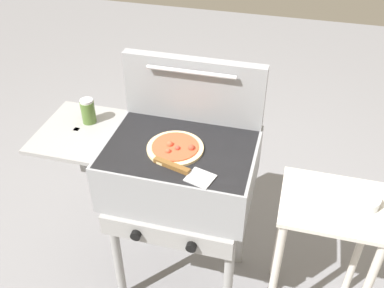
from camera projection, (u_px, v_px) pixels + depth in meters
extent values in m
plane|color=gray|center=(183.00, 277.00, 2.38)|extent=(8.00, 8.00, 0.00)
cube|color=gray|center=(181.00, 168.00, 1.91)|extent=(0.64, 0.48, 0.24)
cube|color=black|center=(181.00, 147.00, 1.84)|extent=(0.61, 0.46, 0.01)
cube|color=gray|center=(77.00, 131.00, 1.94)|extent=(0.32, 0.41, 0.02)
cube|color=gray|center=(81.00, 150.00, 2.01)|extent=(0.02, 0.02, 0.24)
cube|color=gray|center=(165.00, 237.00, 1.82)|extent=(0.58, 0.02, 0.10)
cylinder|color=black|center=(136.00, 235.00, 1.82)|extent=(0.04, 0.02, 0.04)
cylinder|color=black|center=(191.00, 247.00, 1.78)|extent=(0.04, 0.02, 0.04)
cylinder|color=gray|center=(117.00, 255.00, 2.09)|extent=(0.04, 0.04, 0.66)
cylinder|color=gray|center=(228.00, 280.00, 1.98)|extent=(0.04, 0.04, 0.66)
cylinder|color=gray|center=(144.00, 201.00, 2.38)|extent=(0.04, 0.04, 0.66)
cylinder|color=gray|center=(242.00, 220.00, 2.27)|extent=(0.04, 0.04, 0.66)
cube|color=gray|center=(194.00, 90.00, 1.91)|extent=(0.63, 0.05, 0.30)
cylinder|color=#B7B7BC|center=(191.00, 72.00, 1.81)|extent=(0.38, 0.02, 0.02)
cylinder|color=beige|center=(175.00, 148.00, 1.82)|extent=(0.24, 0.24, 0.01)
cylinder|color=#D14C2D|center=(175.00, 147.00, 1.81)|extent=(0.19, 0.19, 0.01)
sphere|color=#BA3F2A|center=(191.00, 148.00, 1.79)|extent=(0.03, 0.03, 0.03)
sphere|color=#E74F34|center=(168.00, 151.00, 1.78)|extent=(0.02, 0.02, 0.02)
sphere|color=#E14D31|center=(170.00, 144.00, 1.81)|extent=(0.03, 0.03, 0.03)
sphere|color=#BD3F31|center=(178.00, 148.00, 1.79)|extent=(0.02, 0.02, 0.02)
cylinder|color=#4C6B2D|center=(88.00, 112.00, 1.95)|extent=(0.06, 0.06, 0.10)
cylinder|color=silver|center=(86.00, 101.00, 1.92)|extent=(0.06, 0.06, 0.01)
cube|color=#B7BABF|center=(200.00, 178.00, 1.67)|extent=(0.12, 0.11, 0.01)
cube|color=brown|center=(172.00, 166.00, 1.72)|extent=(0.16, 0.07, 0.02)
cube|color=beige|center=(334.00, 204.00, 1.81)|extent=(0.44, 0.36, 0.02)
cylinder|color=beige|center=(274.00, 278.00, 1.95)|extent=(0.04, 0.04, 0.72)
cylinder|color=beige|center=(281.00, 229.00, 2.18)|extent=(0.04, 0.04, 0.72)
cylinder|color=beige|center=(360.00, 244.00, 2.11)|extent=(0.04, 0.04, 0.72)
cylinder|color=silver|center=(366.00, 201.00, 1.78)|extent=(0.11, 0.11, 0.04)
cylinder|color=maroon|center=(365.00, 202.00, 1.78)|extent=(0.09, 0.09, 0.02)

